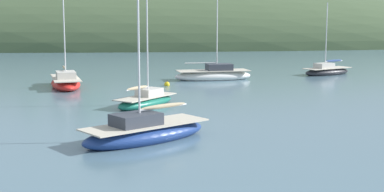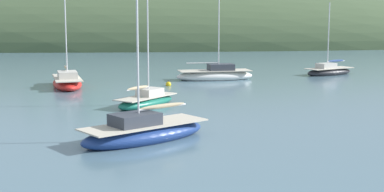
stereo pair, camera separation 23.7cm
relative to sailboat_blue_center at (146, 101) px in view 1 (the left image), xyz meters
The scene contains 7 objects.
far_shoreline_hill 68.60m from the sailboat_blue_center, 88.03° to the left, with size 150.00×36.00×24.32m.
sailboat_blue_center is the anchor object (origin of this frame).
sailboat_grey_yawl 11.24m from the sailboat_blue_center, 122.62° to the left, with size 3.40×6.69×9.22m.
sailboat_teal_outer 14.82m from the sailboat_blue_center, 65.19° to the left, with size 7.07×3.09×9.48m.
sailboat_red_portside 24.02m from the sailboat_blue_center, 43.02° to the left, with size 5.62×4.00×6.99m.
sailboat_yellow_far 9.54m from the sailboat_blue_center, 91.45° to the right, with size 6.45×5.35×9.05m.
mooring_buoy_channel 9.74m from the sailboat_blue_center, 78.89° to the left, with size 0.44×0.44×0.54m.
Camera 1 is at (-3.05, -8.85, 5.49)m, focal length 50.36 mm.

